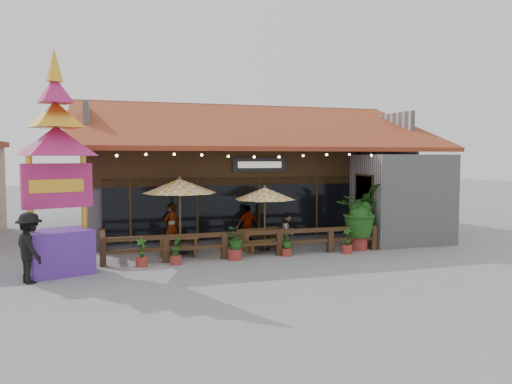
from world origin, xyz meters
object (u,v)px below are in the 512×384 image
object	(u,v)px
umbrella_right	(265,194)
thai_sign_tower	(56,147)
umbrella_left	(180,186)
pedestrian	(30,248)
picnic_table_right	(261,236)
picnic_table_left	(178,243)
tropical_plant	(359,212)

from	to	relation	value
umbrella_right	thai_sign_tower	distance (m)	7.46
thai_sign_tower	umbrella_left	bearing A→B (deg)	26.84
umbrella_right	pedestrian	size ratio (longest dim) A/B	1.43
umbrella_right	umbrella_left	bearing A→B (deg)	175.77
picnic_table_right	thai_sign_tower	xyz separation A→B (m)	(-6.93, -1.83, 3.26)
thai_sign_tower	pedestrian	xyz separation A→B (m)	(-0.69, -0.93, -2.81)
picnic_table_right	picnic_table_left	bearing A→B (deg)	179.97
picnic_table_left	thai_sign_tower	bearing A→B (deg)	-154.45
umbrella_left	picnic_table_right	world-z (taller)	umbrella_left
umbrella_left	picnic_table_right	bearing A→B (deg)	-3.02
thai_sign_tower	tropical_plant	bearing A→B (deg)	4.80
umbrella_left	picnic_table_left	xyz separation A→B (m)	(-0.10, -0.16, -2.01)
picnic_table_right	tropical_plant	world-z (taller)	tropical_plant
picnic_table_right	umbrella_left	bearing A→B (deg)	176.98
tropical_plant	pedestrian	world-z (taller)	tropical_plant
umbrella_right	tropical_plant	world-z (taller)	tropical_plant
umbrella_left	umbrella_right	bearing A→B (deg)	-4.23
picnic_table_left	thai_sign_tower	distance (m)	5.41
umbrella_right	picnic_table_right	world-z (taller)	umbrella_right
picnic_table_left	picnic_table_right	bearing A→B (deg)	-0.03
tropical_plant	picnic_table_right	bearing A→B (deg)	165.18
umbrella_left	picnic_table_left	bearing A→B (deg)	-121.81
picnic_table_left	tropical_plant	xyz separation A→B (m)	(6.68, -0.95, 1.00)
picnic_table_right	pedestrian	bearing A→B (deg)	-160.14
picnic_table_left	umbrella_left	bearing A→B (deg)	58.19
picnic_table_left	umbrella_right	bearing A→B (deg)	-1.33
umbrella_right	picnic_table_right	bearing A→B (deg)	150.62
umbrella_right	picnic_table_left	distance (m)	3.65
umbrella_right	picnic_table_left	world-z (taller)	umbrella_right
picnic_table_left	tropical_plant	size ratio (longest dim) A/B	0.60
umbrella_left	pedestrian	xyz separation A→B (m)	(-4.62, -2.91, -1.47)
picnic_table_left	tropical_plant	world-z (taller)	tropical_plant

